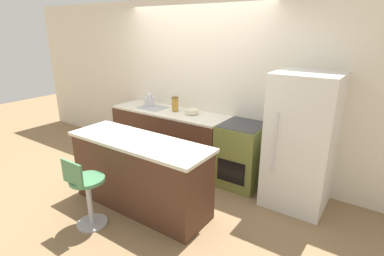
# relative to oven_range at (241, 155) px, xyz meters

# --- Properties ---
(ground_plane) EXTENTS (14.00, 14.00, 0.00)m
(ground_plane) POSITION_rel_oven_range_xyz_m (-1.00, -0.33, -0.45)
(ground_plane) COLOR #8E704C
(wall_back) EXTENTS (8.00, 0.06, 2.60)m
(wall_back) POSITION_rel_oven_range_xyz_m (-1.00, 0.34, 0.85)
(wall_back) COLOR silver
(wall_back) RESTS_ON ground_plane
(back_counter) EXTENTS (2.00, 0.62, 0.91)m
(back_counter) POSITION_rel_oven_range_xyz_m (-1.30, 0.00, -0.00)
(back_counter) COLOR #4C2D1E
(back_counter) RESTS_ON ground_plane
(kitchen_island) EXTENTS (1.88, 0.62, 0.90)m
(kitchen_island) POSITION_rel_oven_range_xyz_m (-0.78, -1.24, -0.00)
(kitchen_island) COLOR #4C2D1E
(kitchen_island) RESTS_ON ground_plane
(oven_range) EXTENTS (0.58, 0.64, 0.91)m
(oven_range) POSITION_rel_oven_range_xyz_m (0.00, 0.00, 0.00)
(oven_range) COLOR olive
(oven_range) RESTS_ON ground_plane
(refrigerator) EXTENTS (0.74, 0.74, 1.69)m
(refrigerator) POSITION_rel_oven_range_xyz_m (0.80, -0.04, 0.39)
(refrigerator) COLOR silver
(refrigerator) RESTS_ON ground_plane
(stool_chair) EXTENTS (0.39, 0.39, 0.85)m
(stool_chair) POSITION_rel_oven_range_xyz_m (-0.99, -1.87, -0.03)
(stool_chair) COLOR #B7B7BC
(stool_chair) RESTS_ON ground_plane
(kettle) EXTENTS (0.17, 0.17, 0.22)m
(kettle) POSITION_rel_oven_range_xyz_m (-1.76, 0.05, 0.54)
(kettle) COLOR silver
(kettle) RESTS_ON back_counter
(mixing_bowl) EXTENTS (0.20, 0.20, 0.07)m
(mixing_bowl) POSITION_rel_oven_range_xyz_m (-0.89, 0.05, 0.49)
(mixing_bowl) COLOR beige
(mixing_bowl) RESTS_ON back_counter
(canister_jar) EXTENTS (0.11, 0.11, 0.22)m
(canister_jar) POSITION_rel_oven_range_xyz_m (-1.21, 0.05, 0.57)
(canister_jar) COLOR #B77F33
(canister_jar) RESTS_ON back_counter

